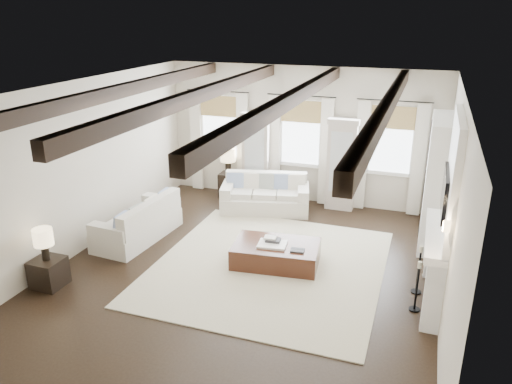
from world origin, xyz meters
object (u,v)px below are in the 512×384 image
(sofa_back, at_px, (265,196))
(ottoman, at_px, (276,254))
(side_table_back, at_px, (229,185))
(side_table_front, at_px, (49,273))
(sofa_left, at_px, (140,223))

(sofa_back, xyz_separation_m, ottoman, (1.01, -2.42, -0.14))
(sofa_back, relative_size, side_table_back, 3.49)
(side_table_front, bearing_deg, sofa_back, 61.80)
(side_table_front, relative_size, side_table_back, 0.80)
(sofa_left, relative_size, ottoman, 1.32)
(side_table_front, distance_m, side_table_back, 5.09)
(side_table_back, bearing_deg, ottoman, -54.14)
(side_table_front, bearing_deg, side_table_back, 76.11)
(side_table_back, bearing_deg, sofa_left, -104.95)
(sofa_back, height_order, side_table_back, sofa_back)
(sofa_back, distance_m, ottoman, 2.63)
(ottoman, bearing_deg, side_table_back, 119.56)
(sofa_left, distance_m, side_table_back, 2.94)
(sofa_left, relative_size, side_table_back, 3.31)
(sofa_left, xyz_separation_m, side_table_back, (0.76, 2.84, -0.03))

